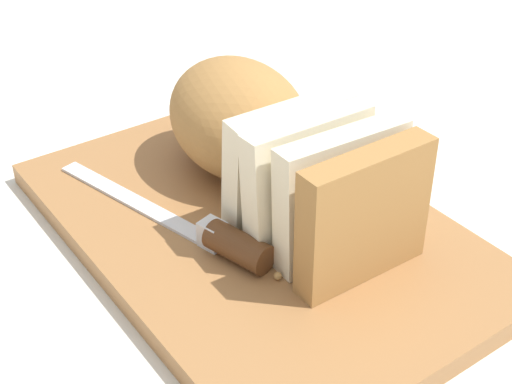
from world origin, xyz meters
TOP-DOWN VIEW (x-y plane):
  - ground_plane at (0.00, 0.00)m, footprint 3.00×3.00m
  - cutting_board at (0.00, 0.00)m, footprint 0.44×0.30m
  - bread_loaf at (-0.03, 0.03)m, footprint 0.29×0.14m
  - bread_knife at (0.01, -0.05)m, footprint 0.25×0.07m
  - crumb_near_knife at (0.01, -0.03)m, footprint 0.01×0.01m
  - crumb_near_loaf at (-0.00, 0.02)m, footprint 0.01×0.01m
  - crumb_stray_left at (0.03, 0.04)m, footprint 0.01×0.01m
  - crumb_stray_right at (0.07, -0.03)m, footprint 0.01×0.01m

SIDE VIEW (x-z plane):
  - ground_plane at x=0.00m, z-range 0.00..0.00m
  - cutting_board at x=0.00m, z-range 0.00..0.02m
  - crumb_near_loaf at x=0.00m, z-range 0.02..0.03m
  - crumb_stray_left at x=0.03m, z-range 0.02..0.03m
  - crumb_stray_right at x=0.07m, z-range 0.02..0.03m
  - crumb_near_knife at x=0.01m, z-range 0.02..0.03m
  - bread_knife at x=0.01m, z-range 0.02..0.04m
  - bread_loaf at x=-0.03m, z-range 0.02..0.13m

